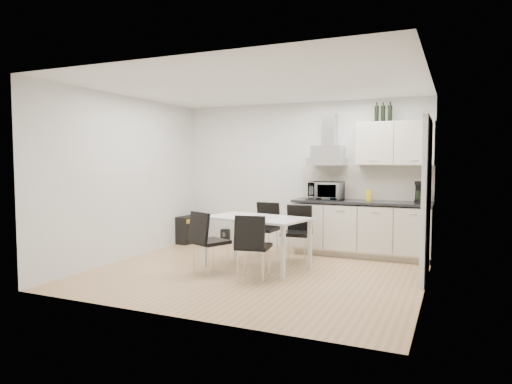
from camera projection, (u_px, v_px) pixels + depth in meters
ground at (255, 272)px, 6.44m from camera, size 4.50×4.50×0.00m
wall_back at (300, 176)px, 8.17m from camera, size 4.50×0.10×2.60m
wall_front at (174, 189)px, 4.52m from camera, size 4.50×0.10×2.60m
wall_left at (126, 178)px, 7.25m from camera, size 0.10×4.00×2.60m
wall_right at (427, 184)px, 5.44m from camera, size 0.10×4.00×2.60m
ceiling at (255, 86)px, 6.25m from camera, size 4.50×4.50×0.00m
doorway at (426, 201)px, 5.97m from camera, size 0.08×1.04×2.10m
kitchenette at (364, 206)px, 7.48m from camera, size 2.22×0.64×2.52m
dining_table at (257, 222)px, 6.70m from camera, size 1.61×1.11×0.75m
chair_far_left at (263, 230)px, 7.50m from camera, size 0.46×0.51×0.88m
chair_far_right at (297, 234)px, 7.05m from camera, size 0.48×0.53×0.88m
chair_near_left at (211, 243)px, 6.34m from camera, size 0.60×0.63×0.88m
chair_near_right at (254, 247)px, 6.00m from camera, size 0.51×0.56×0.88m
guitar_amp at (190, 229)px, 8.77m from camera, size 0.34×0.64×0.52m
floor_speaker at (225, 236)px, 8.76m from camera, size 0.18×0.17×0.26m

